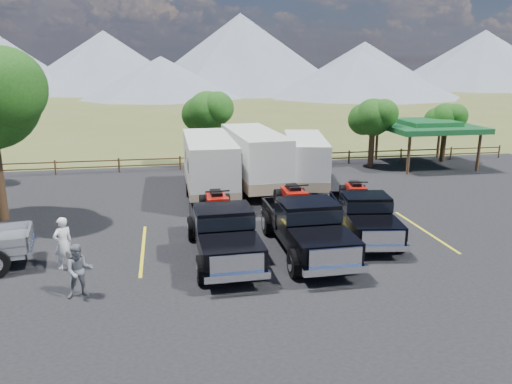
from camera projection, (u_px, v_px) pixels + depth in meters
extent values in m
plane|color=#4C5423|center=(320.00, 281.00, 16.88)|extent=(320.00, 320.00, 0.00)
cube|color=black|center=(297.00, 248.00, 19.72)|extent=(44.00, 34.00, 0.04)
cube|color=gold|center=(143.00, 249.00, 19.61)|extent=(0.12, 5.50, 0.01)
cube|color=gold|center=(243.00, 242.00, 20.32)|extent=(0.12, 5.50, 0.01)
cube|color=gold|center=(337.00, 236.00, 21.02)|extent=(0.12, 5.50, 0.01)
cube|color=gold|center=(424.00, 231.00, 21.72)|extent=(0.12, 5.50, 0.01)
sphere|color=#164711|center=(4.00, 88.00, 21.09)|extent=(3.52, 3.52, 3.52)
cylinder|color=#312213|center=(371.00, 148.00, 34.26)|extent=(0.39, 0.39, 2.80)
sphere|color=#164711|center=(373.00, 117.00, 33.72)|extent=(2.52, 2.52, 2.52)
sphere|color=#164711|center=(384.00, 114.00, 33.32)|extent=(1.98, 1.98, 1.98)
sphere|color=#164711|center=(364.00, 119.00, 34.05)|extent=(2.16, 2.16, 2.16)
cylinder|color=#312213|center=(443.00, 145.00, 36.30)|extent=(0.38, 0.38, 2.52)
sphere|color=#164711|center=(446.00, 119.00, 35.81)|extent=(2.24, 2.24, 2.24)
sphere|color=#164711|center=(455.00, 116.00, 35.46)|extent=(1.76, 1.76, 1.76)
sphere|color=#164711|center=(437.00, 121.00, 36.11)|extent=(1.92, 1.92, 1.92)
cylinder|color=#312213|center=(209.00, 146.00, 34.19)|extent=(0.41, 0.41, 3.08)
sphere|color=#164711|center=(208.00, 112.00, 33.60)|extent=(2.80, 2.80, 2.80)
sphere|color=#164711|center=(217.00, 108.00, 33.15)|extent=(2.20, 2.20, 2.20)
sphere|color=#164711|center=(199.00, 114.00, 33.97)|extent=(2.40, 2.40, 2.40)
cylinder|color=#513522|center=(55.00, 168.00, 32.23)|extent=(0.12, 0.12, 1.00)
cylinder|color=#513522|center=(119.00, 165.00, 32.93)|extent=(0.12, 0.12, 1.00)
cylinder|color=#513522|center=(180.00, 163.00, 33.63)|extent=(0.12, 0.12, 1.00)
cylinder|color=#513522|center=(239.00, 161.00, 34.33)|extent=(0.12, 0.12, 1.00)
cylinder|color=#513522|center=(295.00, 159.00, 35.04)|extent=(0.12, 0.12, 1.00)
cylinder|color=#513522|center=(349.00, 157.00, 35.74)|extent=(0.12, 0.12, 1.00)
cylinder|color=#513522|center=(401.00, 155.00, 36.44)|extent=(0.12, 0.12, 1.00)
cylinder|color=#513522|center=(451.00, 153.00, 37.14)|extent=(0.12, 0.12, 1.00)
cylinder|color=#513522|center=(499.00, 152.00, 37.85)|extent=(0.12, 0.12, 1.00)
cube|color=#513522|center=(267.00, 161.00, 34.70)|extent=(36.00, 0.06, 0.08)
cube|color=#513522|center=(267.00, 155.00, 34.60)|extent=(36.00, 0.06, 0.08)
cylinder|color=#513522|center=(409.00, 155.00, 32.17)|extent=(0.20, 0.20, 2.60)
cylinder|color=#513522|center=(377.00, 143.00, 36.92)|extent=(0.20, 0.20, 2.60)
cylinder|color=#513522|center=(479.00, 153.00, 33.05)|extent=(0.20, 0.20, 2.60)
cylinder|color=#513522|center=(439.00, 141.00, 37.80)|extent=(0.20, 0.20, 2.60)
cube|color=#195A2C|center=(427.00, 127.00, 34.62)|extent=(6.20, 6.20, 0.35)
cube|color=#195A2C|center=(427.00, 123.00, 34.54)|extent=(3.50, 3.50, 0.35)
cone|color=slate|center=(105.00, 61.00, 118.38)|extent=(44.00, 44.00, 14.00)
cone|color=slate|center=(241.00, 53.00, 119.69)|extent=(52.00, 52.00, 18.00)
cone|color=slate|center=(364.00, 65.00, 132.14)|extent=(40.00, 40.00, 12.00)
cone|color=slate|center=(483.00, 59.00, 133.57)|extent=(50.00, 50.00, 15.00)
cone|color=slate|center=(161.00, 77.00, 97.67)|extent=(32.00, 32.00, 8.00)
cone|color=slate|center=(360.00, 74.00, 101.72)|extent=(40.00, 40.00, 9.00)
cube|color=black|center=(223.00, 240.00, 18.67)|extent=(2.10, 6.18, 0.39)
cube|color=black|center=(232.00, 250.00, 16.61)|extent=(2.11, 1.98, 0.54)
cube|color=black|center=(223.00, 221.00, 18.35)|extent=(2.06, 1.72, 1.08)
cube|color=black|center=(223.00, 217.00, 18.31)|extent=(2.10, 1.78, 0.49)
cube|color=black|center=(217.00, 217.00, 20.43)|extent=(2.12, 2.63, 0.59)
cube|color=white|center=(237.00, 264.00, 15.58)|extent=(1.73, 0.12, 0.59)
cube|color=white|center=(238.00, 277.00, 15.62)|extent=(2.12, 0.23, 0.24)
cube|color=white|center=(213.00, 216.00, 21.75)|extent=(2.12, 0.21, 0.24)
cylinder|color=black|center=(202.00, 270.00, 16.50)|extent=(0.34, 0.98, 0.97)
cylinder|color=black|center=(262.00, 265.00, 16.89)|extent=(0.34, 0.98, 0.97)
cylinder|color=black|center=(192.00, 228.00, 20.54)|extent=(0.34, 0.98, 0.97)
cylinder|color=black|center=(240.00, 225.00, 20.94)|extent=(0.34, 0.98, 0.97)
cube|color=#980F08|center=(216.00, 200.00, 20.24)|extent=(0.78, 1.42, 0.38)
cube|color=black|center=(216.00, 193.00, 20.17)|extent=(0.45, 0.82, 0.19)
cube|color=#980F08|center=(218.00, 201.00, 19.65)|extent=(0.87, 0.39, 0.24)
cylinder|color=black|center=(218.00, 191.00, 19.66)|extent=(0.97, 0.08, 0.06)
cylinder|color=black|center=(206.00, 210.00, 19.64)|extent=(0.29, 0.61, 0.60)
cylinder|color=black|center=(230.00, 208.00, 19.83)|extent=(0.29, 0.61, 0.60)
cylinder|color=black|center=(203.00, 202.00, 20.77)|extent=(0.29, 0.61, 0.60)
cylinder|color=black|center=(226.00, 200.00, 20.95)|extent=(0.29, 0.61, 0.60)
cube|color=black|center=(306.00, 234.00, 19.21)|extent=(2.10, 6.37, 0.40)
cube|color=black|center=(324.00, 243.00, 17.07)|extent=(2.16, 2.02, 0.56)
cube|color=black|center=(308.00, 215.00, 18.88)|extent=(2.11, 1.75, 1.12)
cube|color=black|center=(308.00, 211.00, 18.84)|extent=(2.15, 1.82, 0.50)
cube|color=black|center=(293.00, 212.00, 21.04)|extent=(2.16, 2.69, 0.61)
cube|color=white|center=(335.00, 257.00, 16.01)|extent=(1.78, 0.10, 0.61)
cube|color=white|center=(336.00, 271.00, 16.05)|extent=(2.19, 0.22, 0.25)
cube|color=white|center=(285.00, 211.00, 22.40)|extent=(2.19, 0.19, 0.25)
cylinder|color=black|center=(295.00, 263.00, 16.98)|extent=(0.34, 1.01, 1.00)
cylinder|color=black|center=(353.00, 259.00, 17.36)|extent=(0.34, 1.01, 1.00)
cylinder|color=black|center=(268.00, 223.00, 21.17)|extent=(0.34, 1.01, 1.00)
cylinder|color=black|center=(315.00, 220.00, 21.55)|extent=(0.34, 1.01, 1.00)
cube|color=#980F08|center=(293.00, 194.00, 20.85)|extent=(0.79, 1.46, 0.39)
cube|color=black|center=(293.00, 188.00, 20.77)|extent=(0.45, 0.84, 0.20)
cube|color=#980F08|center=(297.00, 196.00, 20.23)|extent=(0.89, 0.40, 0.25)
cylinder|color=black|center=(297.00, 186.00, 20.24)|extent=(1.00, 0.07, 0.07)
cylinder|color=black|center=(285.00, 204.00, 20.23)|extent=(0.29, 0.63, 0.62)
cylinder|color=black|center=(309.00, 203.00, 20.41)|extent=(0.29, 0.63, 0.62)
cylinder|color=black|center=(278.00, 196.00, 21.39)|extent=(0.29, 0.63, 0.62)
cylinder|color=black|center=(301.00, 195.00, 21.58)|extent=(0.29, 0.63, 0.62)
cube|color=black|center=(364.00, 221.00, 20.99)|extent=(2.63, 5.82, 0.35)
cube|color=black|center=(376.00, 228.00, 19.08)|extent=(2.13, 2.03, 0.49)
cube|color=black|center=(365.00, 206.00, 20.70)|extent=(2.06, 1.79, 0.98)
cube|color=black|center=(365.00, 203.00, 20.66)|extent=(2.11, 1.86, 0.44)
cube|color=black|center=(355.00, 204.00, 22.64)|extent=(2.22, 2.62, 0.54)
cube|color=white|center=(383.00, 238.00, 18.12)|extent=(1.57, 0.31, 0.54)
cube|color=white|center=(383.00, 248.00, 18.16)|extent=(1.93, 0.46, 0.22)
cube|color=white|center=(349.00, 203.00, 23.86)|extent=(1.93, 0.44, 0.22)
cylinder|color=black|center=(352.00, 242.00, 19.13)|extent=(0.42, 0.92, 0.89)
cylinder|color=black|center=(399.00, 241.00, 19.19)|extent=(0.42, 0.92, 0.89)
cylinder|color=black|center=(333.00, 212.00, 22.89)|extent=(0.42, 0.92, 0.89)
cylinder|color=black|center=(373.00, 212.00, 22.95)|extent=(0.42, 0.92, 0.89)
cube|color=#980F08|center=(355.00, 189.00, 22.47)|extent=(0.87, 1.37, 0.34)
cube|color=black|center=(356.00, 184.00, 22.40)|extent=(0.50, 0.79, 0.18)
cube|color=#980F08|center=(358.00, 190.00, 21.92)|extent=(0.83, 0.46, 0.22)
cylinder|color=black|center=(358.00, 182.00, 21.93)|extent=(0.88, 0.19, 0.06)
cylinder|color=black|center=(348.00, 197.00, 21.98)|extent=(0.34, 0.58, 0.55)
cylinder|color=black|center=(368.00, 197.00, 22.01)|extent=(0.34, 0.58, 0.55)
cylinder|color=black|center=(343.00, 191.00, 23.03)|extent=(0.34, 0.58, 0.55)
cylinder|color=black|center=(362.00, 190.00, 23.05)|extent=(0.34, 0.58, 0.55)
cube|color=silver|center=(209.00, 162.00, 26.67)|extent=(2.41, 7.48, 2.69)
cube|color=gray|center=(210.00, 181.00, 26.93)|extent=(2.44, 7.52, 0.60)
cube|color=black|center=(188.00, 165.00, 24.61)|extent=(0.02, 0.90, 0.60)
cube|color=black|center=(236.00, 164.00, 25.03)|extent=(0.02, 0.90, 0.60)
cylinder|color=black|center=(189.00, 190.00, 27.15)|extent=(0.25, 0.70, 0.70)
cylinder|color=black|center=(230.00, 188.00, 27.54)|extent=(0.25, 0.70, 0.70)
cube|color=black|center=(219.00, 213.00, 22.62)|extent=(0.12, 1.79, 0.10)
cube|color=silver|center=(254.00, 155.00, 28.49)|extent=(2.90, 7.75, 2.74)
cube|color=gray|center=(254.00, 173.00, 28.76)|extent=(2.93, 7.79, 0.61)
cube|color=black|center=(240.00, 158.00, 26.35)|extent=(0.08, 0.91, 0.61)
cube|color=black|center=(285.00, 156.00, 26.92)|extent=(0.08, 0.91, 0.61)
cylinder|color=black|center=(234.00, 182.00, 28.91)|extent=(0.30, 0.73, 0.71)
cylinder|color=black|center=(272.00, 180.00, 29.45)|extent=(0.30, 0.73, 0.71)
cube|color=black|center=(277.00, 201.00, 24.43)|extent=(0.23, 1.83, 0.10)
cube|color=silver|center=(305.00, 158.00, 28.96)|extent=(3.39, 6.98, 2.41)
cube|color=gray|center=(305.00, 174.00, 29.20)|extent=(3.41, 7.02, 0.54)
cube|color=black|center=(288.00, 159.00, 27.29)|extent=(0.17, 0.79, 0.54)
cube|color=black|center=(328.00, 159.00, 27.27)|extent=(0.17, 0.79, 0.54)
cylinder|color=black|center=(287.00, 180.00, 29.58)|extent=(0.34, 0.66, 0.62)
cylinder|color=black|center=(321.00, 180.00, 29.56)|extent=(0.34, 0.66, 0.62)
cube|color=black|center=(312.00, 198.00, 25.26)|extent=(0.41, 1.60, 0.09)
cube|color=white|center=(32.00, 246.00, 18.26)|extent=(0.51, 2.12, 0.24)
cylinder|color=black|center=(3.00, 243.00, 18.86)|extent=(1.01, 0.47, 0.97)
imported|color=white|center=(63.00, 243.00, 17.56)|extent=(0.83, 0.78, 1.91)
imported|color=slate|center=(79.00, 271.00, 15.46)|extent=(0.94, 0.79, 1.73)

